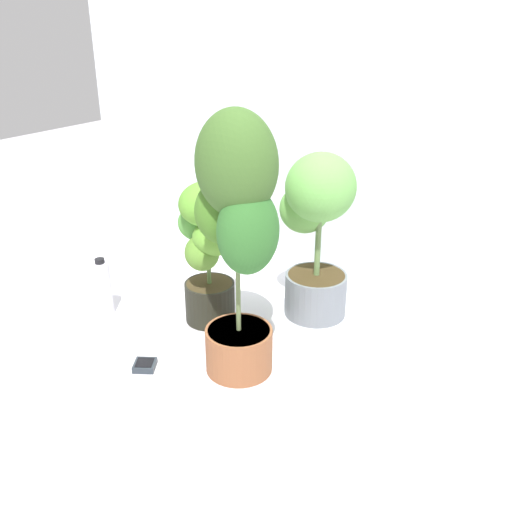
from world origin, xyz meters
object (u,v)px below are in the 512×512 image
Objects in this scene: potted_plant_center at (208,245)px; nutrient_bottle at (103,289)px; hygrometer_box at (145,365)px; potted_plant_back_right at (316,225)px; potted_plant_front_right at (237,223)px.

potted_plant_center reaches higher than nutrient_bottle.
potted_plant_back_right is at bearing 125.38° from hygrometer_box.
potted_plant_front_right is (0.00, -0.53, 0.17)m from potted_plant_back_right.
potted_plant_back_right is at bearing 37.79° from nutrient_bottle.
potted_plant_front_right is 8.75× the size of hygrometer_box.
nutrient_bottle is (-0.73, -0.03, -0.46)m from potted_plant_front_right.
potted_plant_front_right is 0.45m from potted_plant_center.
potted_plant_center is 5.57× the size of hygrometer_box.
hygrometer_box is (-0.29, -0.74, -0.40)m from potted_plant_back_right.
potted_plant_center is at bearing -134.76° from potted_plant_back_right.
potted_plant_center is at bearing 147.14° from potted_plant_front_right.
potted_plant_front_right reaches higher than hygrometer_box.
potted_plant_back_right reaches higher than potted_plant_center.
potted_plant_back_right is 0.56m from potted_plant_front_right.
potted_plant_back_right is 0.89m from hygrometer_box.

